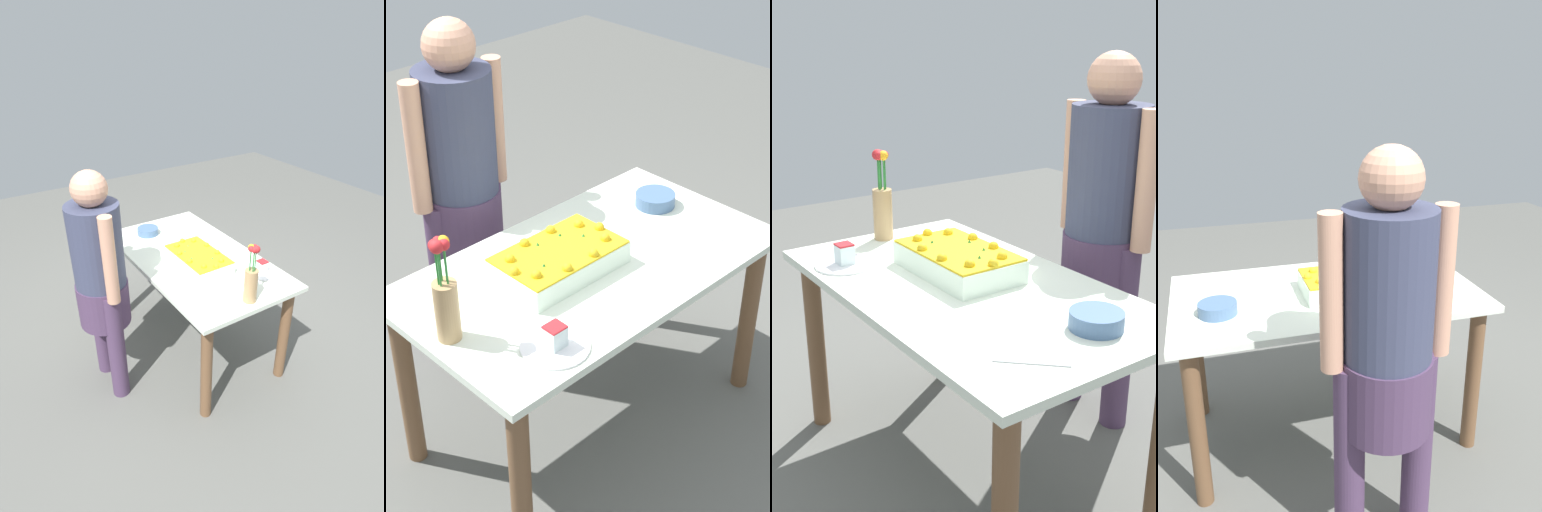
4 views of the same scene
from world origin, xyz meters
The scene contains 8 objects.
ground_plane centered at (0.00, 0.00, 0.00)m, with size 8.00×8.00×0.00m, color #5B5B56.
dining_table centered at (0.00, 0.00, 0.62)m, with size 1.37×0.77×0.75m.
sheet_cake centered at (-0.11, 0.04, 0.80)m, with size 0.45×0.27×0.11m.
serving_plate_with_slice centered at (-0.40, -0.25, 0.77)m, with size 0.22×0.22×0.08m.
cake_knife centered at (0.54, -0.17, 0.75)m, with size 0.20×0.02×0.00m, color silver.
flower_vase centered at (-0.60, 0.01, 0.90)m, with size 0.08×0.08×0.36m.
fruit_bowl centered at (0.49, 0.11, 0.78)m, with size 0.16×0.16×0.05m, color #496790.
person_standing centered at (-0.03, 0.69, 0.85)m, with size 0.45×0.31×1.49m.
Camera 2 is at (-1.65, -1.62, 2.30)m, focal length 55.00 mm.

